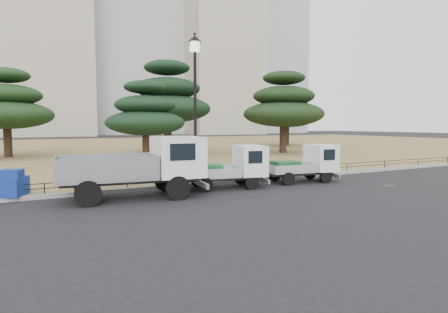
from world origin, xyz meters
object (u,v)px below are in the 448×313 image
street_lamp (195,84)px  tarp_pile (4,185)px  truck_large (141,164)px  truck_kei_front (232,167)px  truck_kei_rear (306,163)px

street_lamp → tarp_pile: bearing=179.3°
truck_large → tarp_pile: 4.86m
truck_kei_front → truck_kei_rear: size_ratio=1.03×
truck_large → truck_kei_front: 3.97m
truck_kei_front → tarp_pile: (-8.39, 1.47, -0.36)m
tarp_pile → street_lamp: bearing=-0.7°
truck_large → truck_kei_front: truck_large is taller
truck_kei_front → truck_kei_rear: (3.88, -0.13, -0.02)m
truck_large → tarp_pile: bearing=163.2°
truck_kei_rear → street_lamp: bearing=170.6°
truck_kei_front → tarp_pile: truck_kei_front is taller
truck_kei_rear → truck_kei_front: bearing=-174.3°
truck_large → street_lamp: size_ratio=0.83×
tarp_pile → truck_large: bearing=-22.0°
tarp_pile → truck_kei_front: bearing=-9.9°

